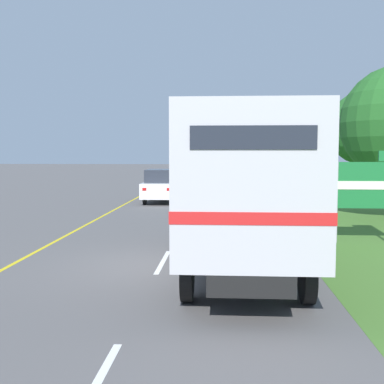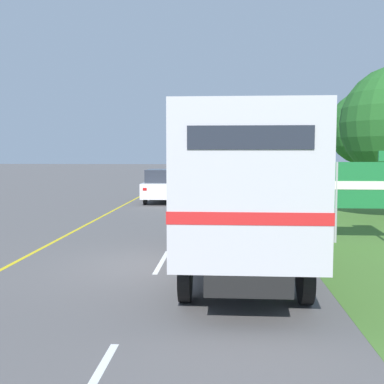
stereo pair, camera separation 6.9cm
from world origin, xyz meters
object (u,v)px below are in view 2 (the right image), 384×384
roadside_tree_mid (366,128)px  delineator_post (316,225)px  horse_trailer_truck (241,185)px  roadside_tree_far (362,131)px  lead_car_white (162,186)px  highway_sign (365,186)px

roadside_tree_mid → delineator_post: size_ratio=6.81×
horse_trailer_truck → delineator_post: (2.50, 3.99, -1.51)m
roadside_tree_mid → delineator_post: (-5.60, -14.42, -3.72)m
roadside_tree_far → delineator_post: size_ratio=6.76×
horse_trailer_truck → delineator_post: bearing=58.0°
horse_trailer_truck → lead_car_white: (-3.83, 15.23, -1.09)m
horse_trailer_truck → roadside_tree_far: (9.35, 23.85, 2.25)m
lead_car_white → highway_sign: (7.71, -11.56, 0.81)m
horse_trailer_truck → highway_sign: 5.35m
roadside_tree_far → delineator_post: bearing=-109.0°
highway_sign → roadside_tree_mid: bearing=74.0°
lead_car_white → delineator_post: 12.91m
roadside_tree_far → horse_trailer_truck: bearing=-111.4°
horse_trailer_truck → highway_sign: size_ratio=2.95×
lead_car_white → delineator_post: bearing=-60.6°
lead_car_white → delineator_post: size_ratio=4.37×
highway_sign → delineator_post: size_ratio=2.97×
roadside_tree_mid → delineator_post: 15.91m
lead_car_white → roadside_tree_mid: 12.78m
roadside_tree_far → delineator_post: (-6.86, -19.86, -3.76)m
highway_sign → roadside_tree_far: 21.06m
horse_trailer_truck → lead_car_white: size_ratio=2.01×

